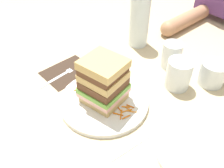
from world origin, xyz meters
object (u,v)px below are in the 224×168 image
at_px(fork, 62,74).
at_px(empty_tumbler_1, 171,55).
at_px(napkin_dark, 68,72).
at_px(sandwich, 104,81).
at_px(knife, 141,139).
at_px(water_bottle, 140,16).
at_px(empty_tumbler_0, 212,73).
at_px(side_plate, 196,151).
at_px(main_plate, 104,101).
at_px(juice_glass, 178,76).

xyz_separation_m(fork, empty_tumbler_1, (0.19, 0.30, 0.04)).
bearing_deg(napkin_dark, sandwich, 0.21).
distance_m(knife, water_bottle, 0.46).
relative_size(empty_tumbler_0, side_plate, 0.42).
distance_m(napkin_dark, side_plate, 0.46).
bearing_deg(side_plate, empty_tumbler_1, 139.23).
relative_size(fork, empty_tumbler_0, 2.11).
distance_m(knife, empty_tumbler_1, 0.33).
xyz_separation_m(empty_tumbler_1, side_plate, (0.26, -0.22, -0.04)).
height_order(sandwich, napkin_dark, sandwich).
bearing_deg(fork, empty_tumbler_0, 44.45).
distance_m(empty_tumbler_0, side_plate, 0.28).
xyz_separation_m(knife, side_plate, (0.11, 0.07, 0.00)).
xyz_separation_m(main_plate, water_bottle, (-0.16, 0.30, 0.11)).
xyz_separation_m(sandwich, juice_glass, (0.09, 0.22, -0.04)).
distance_m(main_plate, fork, 0.19).
bearing_deg(water_bottle, fork, -94.90).
height_order(sandwich, empty_tumbler_0, sandwich).
xyz_separation_m(fork, juice_glass, (0.28, 0.24, 0.04)).
bearing_deg(napkin_dark, empty_tumbler_0, 42.27).
relative_size(main_plate, juice_glass, 2.75).
bearing_deg(knife, side_plate, 32.54).
distance_m(water_bottle, side_plate, 0.50).
bearing_deg(empty_tumbler_0, knife, -88.61).
height_order(knife, juice_glass, juice_glass).
height_order(main_plate, napkin_dark, main_plate).
bearing_deg(side_plate, fork, -170.01).
distance_m(sandwich, fork, 0.20).
relative_size(empty_tumbler_0, empty_tumbler_1, 0.90).
height_order(napkin_dark, empty_tumbler_0, empty_tumbler_0).
bearing_deg(knife, empty_tumbler_0, 91.39).
xyz_separation_m(juice_glass, side_plate, (0.18, -0.16, -0.03)).
relative_size(main_plate, empty_tumbler_0, 3.20).
xyz_separation_m(water_bottle, empty_tumbler_1, (0.17, -0.02, -0.07)).
bearing_deg(fork, main_plate, 7.10).
distance_m(napkin_dark, juice_glass, 0.35).
distance_m(napkin_dark, empty_tumbler_1, 0.35).
distance_m(knife, empty_tumbler_0, 0.32).
xyz_separation_m(fork, water_bottle, (0.03, 0.32, 0.11)).
bearing_deg(main_plate, knife, -4.88).
xyz_separation_m(sandwich, side_plate, (0.27, 0.06, -0.07)).
height_order(sandwich, side_plate, sandwich).
relative_size(sandwich, napkin_dark, 0.91).
distance_m(sandwich, empty_tumbler_0, 0.34).
bearing_deg(main_plate, water_bottle, 117.94).
bearing_deg(water_bottle, empty_tumbler_0, 1.46).
relative_size(water_bottle, empty_tumbler_1, 2.96).
bearing_deg(knife, napkin_dark, 177.93).
relative_size(sandwich, side_plate, 0.74).
bearing_deg(main_plate, fork, -172.90).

